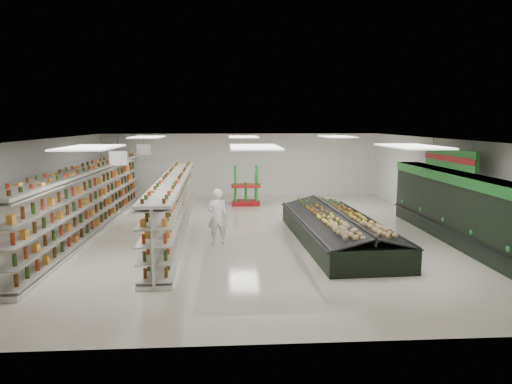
{
  "coord_description": "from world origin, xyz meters",
  "views": [
    {
      "loc": [
        -0.68,
        -15.3,
        3.77
      ],
      "look_at": [
        0.32,
        0.6,
        1.33
      ],
      "focal_mm": 32.0,
      "sensor_mm": 36.0,
      "label": 1
    }
  ],
  "objects": [
    {
      "name": "wall_right",
      "position": [
        7.0,
        0.0,
        1.6
      ],
      "size": [
        0.02,
        16.0,
        3.2
      ],
      "primitive_type": "cube",
      "color": "white",
      "rests_on": "floor"
    },
    {
      "name": "ceiling",
      "position": [
        0.0,
        0.0,
        3.2
      ],
      "size": [
        14.0,
        16.0,
        0.02
      ],
      "primitive_type": "cube",
      "color": "white",
      "rests_on": "wall_back"
    },
    {
      "name": "wall_left",
      "position": [
        -7.0,
        0.0,
        1.6
      ],
      "size": [
        0.02,
        16.0,
        3.2
      ],
      "primitive_type": "cube",
      "color": "white",
      "rests_on": "floor"
    },
    {
      "name": "shopper_background",
      "position": [
        -2.93,
        3.97,
        0.74
      ],
      "size": [
        0.62,
        0.81,
        1.48
      ],
      "primitive_type": "imported",
      "rotation": [
        0.0,
        0.0,
        1.3
      ],
      "color": "#97875D",
      "rests_on": "floor"
    },
    {
      "name": "soda_endcap",
      "position": [
        0.15,
        5.34,
        0.82
      ],
      "size": [
        1.33,
        0.92,
        1.69
      ],
      "rotation": [
        0.0,
        0.0,
        -0.02
      ],
      "color": "#A21218",
      "rests_on": "floor"
    },
    {
      "name": "shopper_main",
      "position": [
        -1.0,
        -1.4,
        0.88
      ],
      "size": [
        0.71,
        0.54,
        1.75
      ],
      "primitive_type": "imported",
      "rotation": [
        0.0,
        0.0,
        3.35
      ],
      "color": "silver",
      "rests_on": "floor"
    },
    {
      "name": "hortifruti_banner",
      "position": [
        6.25,
        -1.5,
        2.65
      ],
      "size": [
        0.12,
        3.2,
        0.95
      ],
      "color": "#1E7427",
      "rests_on": "ceiling"
    },
    {
      "name": "floor",
      "position": [
        0.0,
        0.0,
        0.0
      ],
      "size": [
        16.0,
        16.0,
        0.0
      ],
      "primitive_type": "plane",
      "color": "beige",
      "rests_on": "ground"
    },
    {
      "name": "wall_back",
      "position": [
        0.0,
        8.0,
        1.6
      ],
      "size": [
        14.0,
        0.02,
        3.2
      ],
      "primitive_type": "cube",
      "color": "white",
      "rests_on": "floor"
    },
    {
      "name": "aisle_sign_near",
      "position": [
        -3.8,
        -2.0,
        2.75
      ],
      "size": [
        0.52,
        0.06,
        0.75
      ],
      "color": "white",
      "rests_on": "ceiling"
    },
    {
      "name": "produce_wall_case",
      "position": [
        6.53,
        -1.5,
        1.24
      ],
      "size": [
        0.93,
        8.0,
        2.2
      ],
      "color": "black",
      "rests_on": "floor"
    },
    {
      "name": "gondola_center",
      "position": [
        -2.5,
        0.24,
        0.89
      ],
      "size": [
        1.13,
        11.23,
        1.94
      ],
      "rotation": [
        0.0,
        0.0,
        0.03
      ],
      "color": "silver",
      "rests_on": "floor"
    },
    {
      "name": "aisle_sign_far",
      "position": [
        -3.8,
        2.0,
        2.75
      ],
      "size": [
        0.52,
        0.06,
        0.75
      ],
      "color": "white",
      "rests_on": "ceiling"
    },
    {
      "name": "produce_island",
      "position": [
        2.76,
        -1.41,
        0.46
      ],
      "size": [
        2.77,
        6.88,
        1.01
      ],
      "rotation": [
        0.0,
        0.0,
        0.05
      ],
      "color": "black",
      "rests_on": "floor"
    },
    {
      "name": "wall_front",
      "position": [
        0.0,
        -8.0,
        1.6
      ],
      "size": [
        14.0,
        0.02,
        3.2
      ],
      "primitive_type": "cube",
      "color": "white",
      "rests_on": "floor"
    },
    {
      "name": "gondola_left",
      "position": [
        -5.5,
        0.54,
        1.02
      ],
      "size": [
        1.14,
        12.82,
        2.22
      ],
      "rotation": [
        0.0,
        0.0,
        -0.01
      ],
      "color": "silver",
      "rests_on": "floor"
    }
  ]
}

